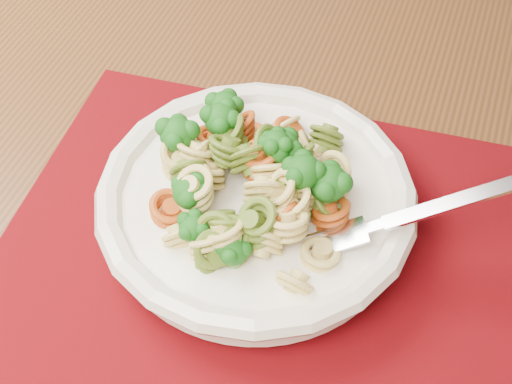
% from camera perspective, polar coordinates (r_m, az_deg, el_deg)
% --- Properties ---
extents(dining_table, '(1.29, 0.84, 0.77)m').
position_cam_1_polar(dining_table, '(0.69, -0.53, -4.04)').
color(dining_table, '#583018').
rests_on(dining_table, ground).
extents(placemat, '(0.41, 0.33, 0.00)m').
position_cam_1_polar(placemat, '(0.54, 1.08, -4.53)').
color(placemat, '#52030A').
rests_on(placemat, dining_table).
extents(pasta_bowl, '(0.24, 0.24, 0.05)m').
position_cam_1_polar(pasta_bowl, '(0.53, 0.00, -0.82)').
color(pasta_bowl, white).
rests_on(pasta_bowl, placemat).
extents(pasta_broccoli_heap, '(0.20, 0.20, 0.06)m').
position_cam_1_polar(pasta_broccoli_heap, '(0.51, 0.00, 0.43)').
color(pasta_broccoli_heap, '#E0CB6F').
rests_on(pasta_broccoli_heap, pasta_bowl).
extents(fork, '(0.18, 0.10, 0.08)m').
position_cam_1_polar(fork, '(0.49, 7.40, -3.40)').
color(fork, silver).
rests_on(fork, pasta_bowl).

